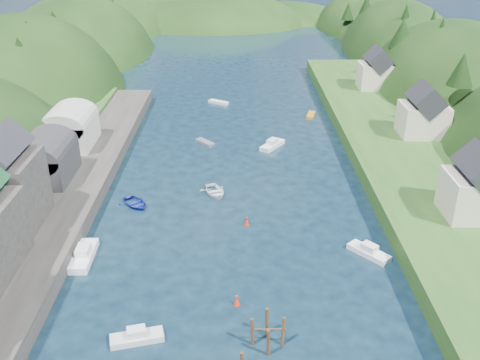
{
  "coord_description": "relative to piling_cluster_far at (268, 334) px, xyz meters",
  "views": [
    {
      "loc": [
        -0.27,
        -32.08,
        32.95
      ],
      "look_at": [
        0.0,
        28.0,
        4.0
      ],
      "focal_mm": 40.0,
      "sensor_mm": 36.0,
      "label": 1
    }
  ],
  "objects": [
    {
      "name": "piling_cluster_far",
      "position": [
        0.0,
        0.0,
        0.0
      ],
      "size": [
        3.15,
        2.94,
        3.42
      ],
      "color": "#382314",
      "rests_on": "ground"
    },
    {
      "name": "channel_buoy_far",
      "position": [
        -1.48,
        20.32,
        -0.66
      ],
      "size": [
        0.7,
        0.7,
        1.1
      ],
      "color": "#B7220E",
      "rests_on": "ground"
    },
    {
      "name": "ground",
      "position": [
        -2.26,
        46.57,
        -1.14
      ],
      "size": [
        600.0,
        600.0,
        0.0
      ],
      "primitive_type": "plane",
      "color": "black",
      "rests_on": "ground"
    },
    {
      "name": "quay_left",
      "position": [
        -26.26,
        16.57,
        -0.14
      ],
      "size": [
        12.0,
        110.0,
        2.0
      ],
      "primitive_type": "cube",
      "color": "#2D2B28",
      "rests_on": "ground"
    },
    {
      "name": "moored_boats",
      "position": [
        -8.49,
        8.73,
        -0.53
      ],
      "size": [
        34.37,
        92.82,
        2.4
      ],
      "color": "#BE7C16",
      "rests_on": "ground"
    },
    {
      "name": "hillside_right",
      "position": [
        42.74,
        71.57,
        -8.55
      ],
      "size": [
        36.0,
        245.56,
        48.0
      ],
      "color": "black",
      "rests_on": "ground"
    },
    {
      "name": "boat_sheds",
      "position": [
        -28.26,
        35.57,
        4.13
      ],
      "size": [
        7.0,
        21.0,
        7.5
      ],
      "color": "#2D2D30",
      "rests_on": "quay_left"
    },
    {
      "name": "hillside_left",
      "position": [
        -47.26,
        71.57,
        -9.17
      ],
      "size": [
        44.0,
        245.56,
        52.0
      ],
      "color": "black",
      "rests_on": "ground"
    },
    {
      "name": "right_bank_cottages",
      "position": [
        25.74,
        44.9,
        4.7
      ],
      "size": [
        9.0,
        59.24,
        8.41
      ],
      "color": "beige",
      "rests_on": "terrace_right"
    },
    {
      "name": "far_hills",
      "position": [
        -1.04,
        170.57,
        -11.94
      ],
      "size": [
        103.0,
        68.0,
        44.0
      ],
      "color": "black",
      "rests_on": "ground"
    },
    {
      "name": "hill_trees",
      "position": [
        -1.82,
        61.18,
        9.89
      ],
      "size": [
        90.42,
        148.18,
        12.57
      ],
      "color": "black",
      "rests_on": "ground"
    },
    {
      "name": "channel_buoy_near",
      "position": [
        -2.65,
        5.36,
        -0.66
      ],
      "size": [
        0.7,
        0.7,
        1.1
      ],
      "color": "#B7220E",
      "rests_on": "ground"
    },
    {
      "name": "terrace_right",
      "position": [
        22.74,
        36.57,
        0.06
      ],
      "size": [
        16.0,
        120.0,
        2.4
      ],
      "primitive_type": "cube",
      "color": "#234719",
      "rests_on": "ground"
    }
  ]
}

